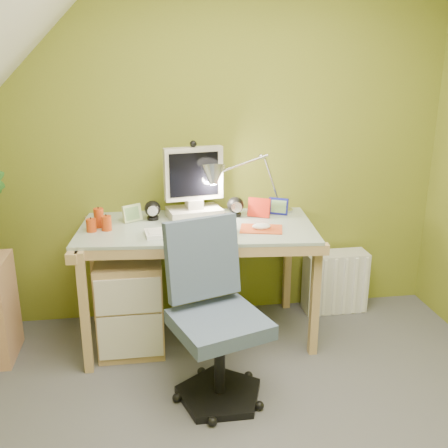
{
  "coord_description": "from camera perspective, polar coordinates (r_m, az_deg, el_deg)",
  "views": [
    {
      "loc": [
        -0.42,
        -1.87,
        1.79
      ],
      "look_at": [
        0.0,
        1.0,
        0.85
      ],
      "focal_mm": 42.0,
      "sensor_mm": 36.0,
      "label": 1
    }
  ],
  "objects": [
    {
      "name": "photo_frame_red",
      "position": [
        3.43,
        3.83,
        1.8
      ],
      "size": [
        0.14,
        0.09,
        0.13
      ],
      "primitive_type": "cube",
      "rotation": [
        0.0,
        0.0,
        -0.49
      ],
      "color": "red",
      "rests_on": "desk"
    },
    {
      "name": "mousepad",
      "position": [
        3.2,
        4.08,
        -0.54
      ],
      "size": [
        0.29,
        0.24,
        0.01
      ],
      "primitive_type": "cube",
      "rotation": [
        0.0,
        0.0,
        -0.24
      ],
      "color": "#C4481E",
      "rests_on": "desk"
    },
    {
      "name": "monitor",
      "position": [
        3.38,
        -3.32,
        4.69
      ],
      "size": [
        0.38,
        0.26,
        0.48
      ],
      "primitive_type": null,
      "rotation": [
        0.0,
        0.0,
        0.18
      ],
      "color": "beige",
      "rests_on": "desk"
    },
    {
      "name": "wall_back",
      "position": [
        3.54,
        -1.43,
        8.36
      ],
      "size": [
        3.2,
        0.01,
        2.4
      ],
      "primitive_type": "cube",
      "color": "olive",
      "rests_on": "floor"
    },
    {
      "name": "speaker_right",
      "position": [
        3.44,
        1.25,
        1.93
      ],
      "size": [
        0.13,
        0.13,
        0.13
      ],
      "primitive_type": null,
      "rotation": [
        0.0,
        0.0,
        -0.2
      ],
      "color": "black",
      "rests_on": "desk"
    },
    {
      "name": "photo_frame_green",
      "position": [
        3.38,
        -9.97,
        1.17
      ],
      "size": [
        0.12,
        0.08,
        0.11
      ],
      "primitive_type": "cube",
      "rotation": [
        0.0,
        0.0,
        0.56
      ],
      "color": "#BED391",
      "rests_on": "desk"
    },
    {
      "name": "desk",
      "position": [
        3.41,
        -2.85,
        -6.33
      ],
      "size": [
        1.51,
        0.85,
        0.78
      ],
      "primitive_type": null,
      "rotation": [
        0.0,
        0.0,
        -0.09
      ],
      "color": "tan",
      "rests_on": "floor"
    },
    {
      "name": "keyboard",
      "position": [
        3.13,
        -4.17,
        -0.77
      ],
      "size": [
        0.5,
        0.21,
        0.02
      ],
      "primitive_type": "cube",
      "rotation": [
        0.0,
        0.0,
        0.11
      ],
      "color": "white",
      "rests_on": "desk"
    },
    {
      "name": "task_chair",
      "position": [
        2.78,
        -0.49,
        -10.64
      ],
      "size": [
        0.65,
        0.65,
        0.92
      ],
      "primitive_type": null,
      "rotation": [
        0.0,
        0.0,
        0.33
      ],
      "color": "#43526E",
      "rests_on": "floor"
    },
    {
      "name": "desk_lamp",
      "position": [
        3.44,
        4.2,
        5.85
      ],
      "size": [
        0.57,
        0.27,
        0.59
      ],
      "primitive_type": null,
      "rotation": [
        0.0,
        0.0,
        -0.05
      ],
      "color": "silver",
      "rests_on": "desk"
    },
    {
      "name": "photo_frame_blue",
      "position": [
        3.5,
        5.94,
        1.95
      ],
      "size": [
        0.12,
        0.08,
        0.11
      ],
      "primitive_type": "cube",
      "rotation": [
        0.0,
        0.0,
        -0.49
      ],
      "color": "navy",
      "rests_on": "desk"
    },
    {
      "name": "candle_cluster",
      "position": [
        3.27,
        -13.52,
        0.45
      ],
      "size": [
        0.18,
        0.17,
        0.12
      ],
      "primitive_type": null,
      "rotation": [
        0.0,
        0.0,
        -0.2
      ],
      "color": "#BA3B10",
      "rests_on": "desk"
    },
    {
      "name": "mouse",
      "position": [
        3.19,
        4.09,
        -0.26
      ],
      "size": [
        0.12,
        0.09,
        0.04
      ],
      "primitive_type": "ellipsoid",
      "rotation": [
        0.0,
        0.0,
        -0.13
      ],
      "color": "white",
      "rests_on": "mousepad"
    },
    {
      "name": "amber_tumbler",
      "position": [
        3.21,
        0.37,
        0.32
      ],
      "size": [
        0.08,
        0.08,
        0.09
      ],
      "primitive_type": "cylinder",
      "rotation": [
        0.0,
        0.0,
        -0.23
      ],
      "color": "#9C4016",
      "rests_on": "desk"
    },
    {
      "name": "radiator",
      "position": [
        3.9,
        11.99,
        -6.15
      ],
      "size": [
        0.45,
        0.19,
        0.45
      ],
      "primitive_type": "cube",
      "rotation": [
        0.0,
        0.0,
        0.02
      ],
      "color": "silver",
      "rests_on": "floor"
    },
    {
      "name": "speaker_left",
      "position": [
        3.4,
        -7.78,
        1.51
      ],
      "size": [
        0.12,
        0.12,
        0.13
      ],
      "primitive_type": null,
      "rotation": [
        0.0,
        0.0,
        0.14
      ],
      "color": "black",
      "rests_on": "desk"
    }
  ]
}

